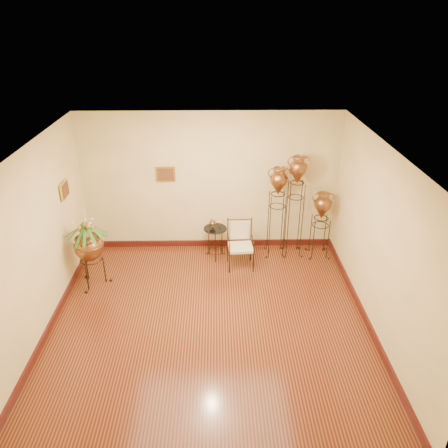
{
  "coord_description": "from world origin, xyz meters",
  "views": [
    {
      "loc": [
        0.12,
        -5.47,
        4.54
      ],
      "look_at": [
        0.25,
        1.3,
        1.1
      ],
      "focal_mm": 35.0,
      "sensor_mm": 36.0,
      "label": 1
    }
  ],
  "objects_px": {
    "amphora_tall": "(295,206)",
    "side_table": "(215,242)",
    "armchair": "(240,245)",
    "amphora_mid": "(277,211)",
    "planter_urn": "(88,244)"
  },
  "relations": [
    {
      "from": "side_table",
      "to": "planter_urn",
      "type": "bearing_deg",
      "value": -157.62
    },
    {
      "from": "amphora_tall",
      "to": "side_table",
      "type": "distance_m",
      "value": 1.71
    },
    {
      "from": "amphora_tall",
      "to": "side_table",
      "type": "relative_size",
      "value": 2.53
    },
    {
      "from": "amphora_tall",
      "to": "amphora_mid",
      "type": "distance_m",
      "value": 0.37
    },
    {
      "from": "planter_urn",
      "to": "armchair",
      "type": "relative_size",
      "value": 1.6
    },
    {
      "from": "side_table",
      "to": "amphora_mid",
      "type": "bearing_deg",
      "value": 5.59
    },
    {
      "from": "amphora_tall",
      "to": "planter_urn",
      "type": "xyz_separation_m",
      "value": [
        -3.74,
        -1.02,
        -0.23
      ]
    },
    {
      "from": "amphora_tall",
      "to": "planter_urn",
      "type": "bearing_deg",
      "value": -164.74
    },
    {
      "from": "planter_urn",
      "to": "armchair",
      "type": "bearing_deg",
      "value": 11.13
    },
    {
      "from": "amphora_mid",
      "to": "side_table",
      "type": "height_order",
      "value": "amphora_mid"
    },
    {
      "from": "amphora_tall",
      "to": "armchair",
      "type": "xyz_separation_m",
      "value": [
        -1.07,
        -0.49,
        -0.59
      ]
    },
    {
      "from": "amphora_mid",
      "to": "side_table",
      "type": "bearing_deg",
      "value": -174.41
    },
    {
      "from": "amphora_tall",
      "to": "planter_urn",
      "type": "distance_m",
      "value": 3.88
    },
    {
      "from": "amphora_mid",
      "to": "armchair",
      "type": "xyz_separation_m",
      "value": [
        -0.72,
        -0.49,
        -0.47
      ]
    },
    {
      "from": "amphora_tall",
      "to": "side_table",
      "type": "height_order",
      "value": "amphora_tall"
    }
  ]
}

